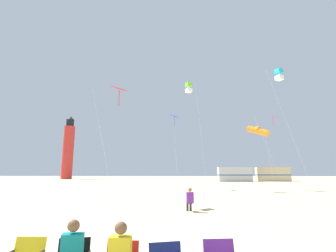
% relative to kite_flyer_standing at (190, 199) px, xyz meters
% --- Properties ---
extents(ground, '(200.00, 200.00, 0.00)m').
position_rel_kite_flyer_standing_xyz_m(ground, '(-1.00, -5.95, -0.61)').
color(ground, beige).
extents(kite_flyer_standing, '(0.37, 0.53, 1.16)m').
position_rel_kite_flyer_standing_xyz_m(kite_flyer_standing, '(0.00, 0.00, 0.00)').
color(kite_flyer_standing, '#722D99').
rests_on(kite_flyer_standing, ground).
extents(kite_box_lime, '(2.25, 2.49, 12.04)m').
position_rel_kite_flyer_standing_xyz_m(kite_box_lime, '(0.59, 14.54, 10.83)').
color(kite_box_lime, silver).
rests_on(kite_box_lime, ground).
extents(kite_box_cyan, '(3.14, 2.17, 12.00)m').
position_rel_kite_flyer_standing_xyz_m(kite_box_cyan, '(9.42, 11.00, 10.78)').
color(kite_box_cyan, silver).
rests_on(kite_box_cyan, ground).
extents(kite_diamond_scarlet, '(2.31, 2.31, 7.51)m').
position_rel_kite_flyer_standing_xyz_m(kite_diamond_scarlet, '(-4.45, 2.57, 6.43)').
color(kite_diamond_scarlet, silver).
rests_on(kite_diamond_scarlet, ground).
extents(kite_diamond_magenta, '(2.66, 2.66, 8.24)m').
position_rel_kite_flyer_standing_xyz_m(kite_diamond_magenta, '(9.67, 14.25, 7.11)').
color(kite_diamond_magenta, silver).
rests_on(kite_diamond_magenta, ground).
extents(kite_diamond_blue, '(1.22, 1.22, 8.69)m').
position_rel_kite_flyer_standing_xyz_m(kite_diamond_blue, '(-1.13, 16.22, 7.55)').
color(kite_diamond_blue, silver).
rests_on(kite_diamond_blue, ground).
extents(kite_tube_orange, '(2.68, 2.54, 7.18)m').
position_rel_kite_flyer_standing_xyz_m(kite_tube_orange, '(8.32, 15.21, 5.87)').
color(kite_tube_orange, silver).
rests_on(kite_tube_orange, ground).
extents(lighthouse_distant, '(2.80, 2.80, 16.80)m').
position_rel_kite_flyer_standing_xyz_m(lighthouse_distant, '(-30.35, 51.82, 7.22)').
color(lighthouse_distant, red).
rests_on(lighthouse_distant, ground).
extents(rv_van_silver, '(6.49, 2.47, 2.80)m').
position_rel_kite_flyer_standing_xyz_m(rv_van_silver, '(10.17, 37.34, 0.78)').
color(rv_van_silver, '#B7BABF').
rests_on(rv_van_silver, ground).
extents(rv_van_tan, '(6.58, 2.75, 2.80)m').
position_rel_kite_flyer_standing_xyz_m(rv_van_tan, '(18.20, 39.28, 0.78)').
color(rv_van_tan, '#C6B28C').
rests_on(rv_van_tan, ground).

